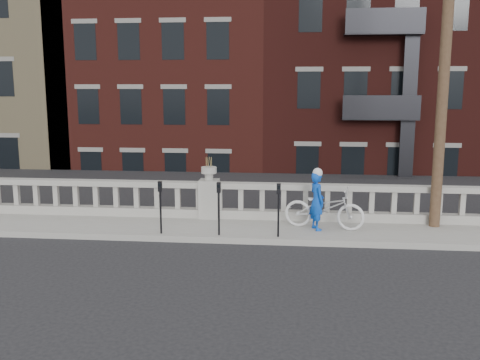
{
  "coord_description": "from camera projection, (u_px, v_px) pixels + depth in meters",
  "views": [
    {
      "loc": [
        2.39,
        -10.85,
        3.89
      ],
      "look_at": [
        0.96,
        3.2,
        1.39
      ],
      "focal_mm": 40.0,
      "sensor_mm": 36.0,
      "label": 1
    }
  ],
  "objects": [
    {
      "name": "parking_meter_b",
      "position": [
        160.0,
        201.0,
        13.57
      ],
      "size": [
        0.1,
        0.09,
        1.36
      ],
      "color": "black",
      "rests_on": "sidewalk"
    },
    {
      "name": "cyclist",
      "position": [
        317.0,
        201.0,
        13.97
      ],
      "size": [
        0.55,
        0.66,
        1.53
      ],
      "primitive_type": "imported",
      "rotation": [
        0.0,
        0.0,
        1.96
      ],
      "color": "blue",
      "rests_on": "sidewalk"
    },
    {
      "name": "planter_pedestal",
      "position": [
        209.0,
        194.0,
        15.27
      ],
      "size": [
        0.55,
        0.55,
        1.76
      ],
      "color": "gray",
      "rests_on": "sidewalk"
    },
    {
      "name": "sidewalk",
      "position": [
        204.0,
        229.0,
        14.47
      ],
      "size": [
        32.0,
        2.2,
        0.15
      ],
      "primitive_type": "cube",
      "color": "gray",
      "rests_on": "ground"
    },
    {
      "name": "lower_level",
      "position": [
        265.0,
        106.0,
        33.61
      ],
      "size": [
        80.0,
        44.0,
        20.8
      ],
      "color": "#605E59",
      "rests_on": "ground"
    },
    {
      "name": "bicycle",
      "position": [
        324.0,
        208.0,
        14.12
      ],
      "size": [
        2.22,
        1.16,
        1.11
      ],
      "primitive_type": "imported",
      "rotation": [
        0.0,
        0.0,
        1.36
      ],
      "color": "silver",
      "rests_on": "sidewalk"
    },
    {
      "name": "balustrade",
      "position": [
        209.0,
        201.0,
        15.3
      ],
      "size": [
        28.0,
        0.34,
        1.03
      ],
      "color": "gray",
      "rests_on": "sidewalk"
    },
    {
      "name": "utility_pole",
      "position": [
        447.0,
        32.0,
        13.55
      ],
      "size": [
        1.6,
        0.28,
        10.0
      ],
      "color": "#422D1E",
      "rests_on": "sidewalk"
    },
    {
      "name": "parking_meter_d",
      "position": [
        279.0,
        204.0,
        13.28
      ],
      "size": [
        0.1,
        0.09,
        1.36
      ],
      "color": "black",
      "rests_on": "sidewalk"
    },
    {
      "name": "ground",
      "position": [
        181.0,
        268.0,
        11.54
      ],
      "size": [
        120.0,
        120.0,
        0.0
      ],
      "primitive_type": "plane",
      "color": "black",
      "rests_on": "ground"
    },
    {
      "name": "parking_meter_c",
      "position": [
        219.0,
        203.0,
        13.42
      ],
      "size": [
        0.1,
        0.09,
        1.36
      ],
      "color": "black",
      "rests_on": "sidewalk"
    }
  ]
}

